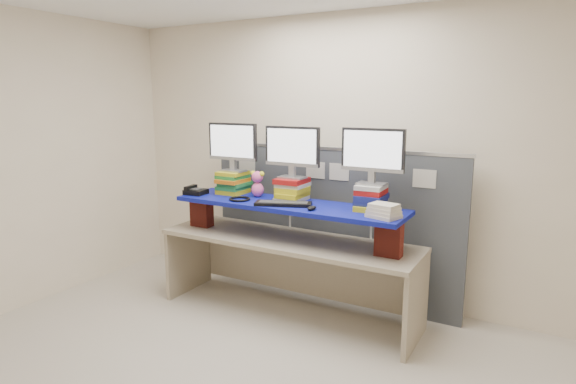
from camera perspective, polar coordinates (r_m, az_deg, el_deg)
The scene contains 18 objects.
room at distance 3.11m, azimuth -8.54°, elevation 0.14°, with size 5.00×4.00×2.80m.
cubicle_partition at distance 4.75m, azimuth 4.99°, elevation -3.82°, with size 2.60×0.06×1.53m.
desk at distance 4.44m, azimuth -0.00°, elevation -7.31°, with size 2.42×0.70×0.73m.
brick_pier_left at distance 4.84m, azimuth -10.20°, elevation -2.33°, with size 0.21×0.12×0.29m, color maroon.
brick_pier_right at distance 3.94m, azimuth 11.87°, elevation -5.46°, with size 0.21×0.12×0.29m, color maroon.
blue_board at distance 4.32m, azimuth -0.00°, elevation -1.56°, with size 2.15×0.54×0.04m, color navy.
book_stack_left at distance 4.76m, azimuth -6.51°, elevation 1.13°, with size 0.26×0.31×0.22m.
book_stack_center at distance 4.40m, azimuth 0.50°, elevation 0.33°, with size 0.26×0.32×0.21m.
book_stack_right at distance 4.10m, azimuth 9.84°, elevation -0.64°, with size 0.26×0.33×0.21m.
monitor_left at distance 4.70m, azimuth -6.58°, elevation 5.65°, with size 0.54×0.15×0.47m.
monitor_center at distance 4.35m, azimuth 0.50°, elevation 5.11°, with size 0.54×0.15×0.47m.
monitor_right at distance 4.04m, azimuth 10.00°, elevation 4.59°, with size 0.54×0.15×0.47m.
keyboard at distance 4.21m, azimuth -0.56°, elevation -1.38°, with size 0.52×0.33×0.03m.
mouse at distance 4.04m, azimuth 2.84°, elevation -1.90°, with size 0.06×0.11×0.04m, color black.
desk_phone at distance 4.79m, azimuth -10.95°, elevation 0.10°, with size 0.21×0.20×0.08m.
headset at distance 4.45m, azimuth -5.75°, elevation -0.83°, with size 0.20×0.20×0.02m, color black.
plush_toy at distance 4.57m, azimuth -3.63°, elevation 0.99°, with size 0.15×0.11×0.25m.
binder_stack at distance 3.84m, azimuth 11.29°, elevation -2.24°, with size 0.27×0.24×0.11m.
Camera 1 is at (1.89, -2.41, 1.98)m, focal length 30.00 mm.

